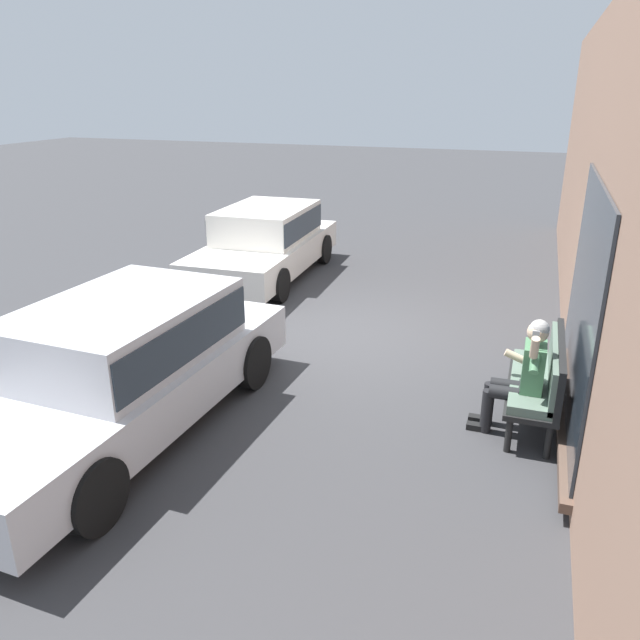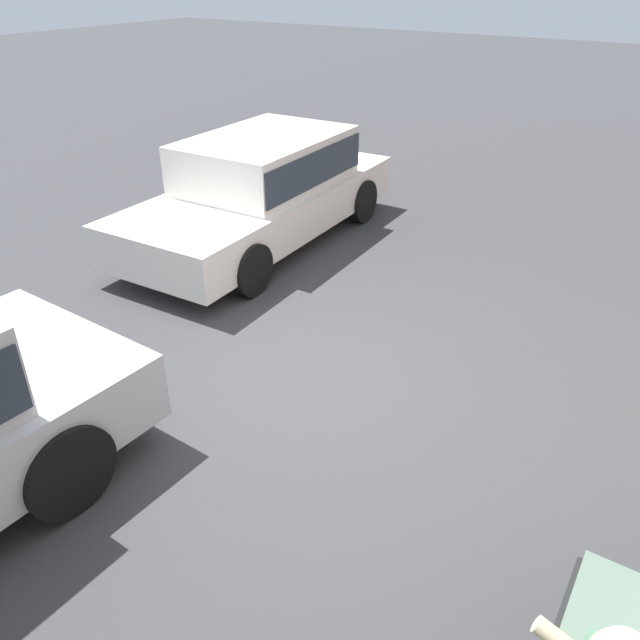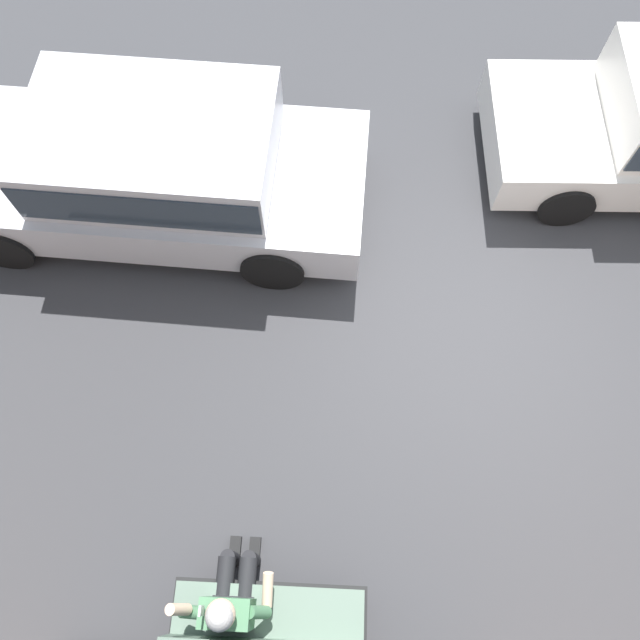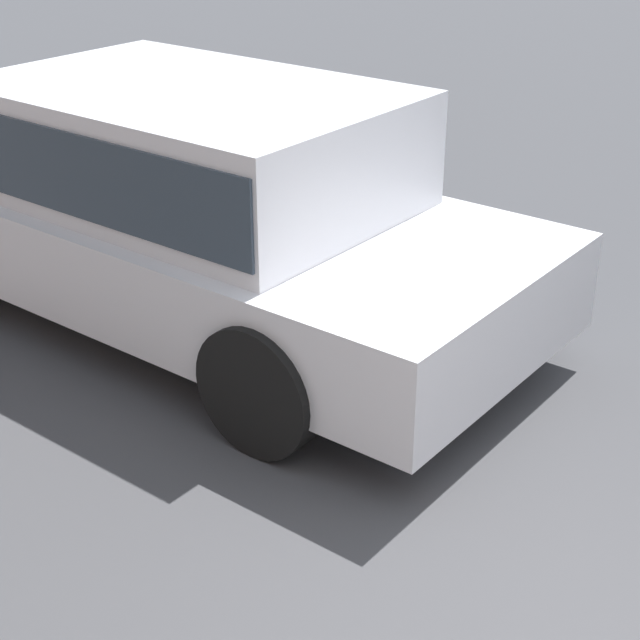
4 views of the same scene
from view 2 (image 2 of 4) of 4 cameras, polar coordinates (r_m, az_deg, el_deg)
name	(u,v)px [view 2 (image 2 of 4)]	position (r m, az deg, el deg)	size (l,w,h in m)	color
ground_plane	(305,382)	(5.63, -1.35, -5.66)	(60.00, 60.00, 0.00)	#38383A
parked_car_near	(263,185)	(8.34, -5.23, 12.17)	(4.34, 1.92, 1.36)	white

